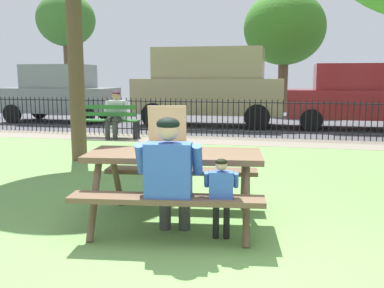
{
  "coord_description": "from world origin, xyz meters",
  "views": [
    {
      "loc": [
        0.38,
        -3.02,
        1.54
      ],
      "look_at": [
        -0.75,
        1.91,
        0.75
      ],
      "focal_mm": 39.94,
      "sensor_mm": 36.0,
      "label": 1
    }
  ],
  "objects_px": {
    "pizza_box_open": "(167,140)",
    "child_at_table": "(221,192)",
    "person_on_park_bench": "(115,112)",
    "far_tree_midleft": "(284,29)",
    "adult_at_table": "(170,174)",
    "far_tree_left": "(66,21)",
    "parked_car_right": "(362,96)",
    "parked_car_left": "(60,93)",
    "picnic_table_foreground": "(175,169)",
    "park_bench_left": "(108,122)",
    "parked_car_center": "(209,85)"
  },
  "relations": [
    {
      "from": "pizza_box_open",
      "to": "adult_at_table",
      "type": "distance_m",
      "value": 0.69
    },
    {
      "from": "person_on_park_bench",
      "to": "parked_car_center",
      "type": "xyz_separation_m",
      "value": [
        1.81,
        3.41,
        0.65
      ]
    },
    {
      "from": "picnic_table_foreground",
      "to": "adult_at_table",
      "type": "relative_size",
      "value": 1.67
    },
    {
      "from": "park_bench_left",
      "to": "parked_car_left",
      "type": "bearing_deg",
      "value": 134.02
    },
    {
      "from": "parked_car_left",
      "to": "far_tree_midleft",
      "type": "relative_size",
      "value": 0.75
    },
    {
      "from": "far_tree_midleft",
      "to": "pizza_box_open",
      "type": "bearing_deg",
      "value": -93.45
    },
    {
      "from": "far_tree_left",
      "to": "pizza_box_open",
      "type": "bearing_deg",
      "value": -57.92
    },
    {
      "from": "person_on_park_bench",
      "to": "parked_car_left",
      "type": "xyz_separation_m",
      "value": [
        -3.53,
        3.41,
        0.35
      ]
    },
    {
      "from": "child_at_table",
      "to": "far_tree_midleft",
      "type": "distance_m",
      "value": 16.1
    },
    {
      "from": "adult_at_table",
      "to": "far_tree_midleft",
      "type": "distance_m",
      "value": 16.12
    },
    {
      "from": "far_tree_left",
      "to": "far_tree_midleft",
      "type": "height_order",
      "value": "far_tree_left"
    },
    {
      "from": "adult_at_table",
      "to": "person_on_park_bench",
      "type": "distance_m",
      "value": 7.26
    },
    {
      "from": "pizza_box_open",
      "to": "far_tree_midleft",
      "type": "relative_size",
      "value": 0.11
    },
    {
      "from": "adult_at_table",
      "to": "person_on_park_bench",
      "type": "bearing_deg",
      "value": 116.98
    },
    {
      "from": "picnic_table_foreground",
      "to": "pizza_box_open",
      "type": "bearing_deg",
      "value": 134.93
    },
    {
      "from": "picnic_table_foreground",
      "to": "parked_car_left",
      "type": "bearing_deg",
      "value": 125.65
    },
    {
      "from": "pizza_box_open",
      "to": "parked_car_right",
      "type": "relative_size",
      "value": 0.13
    },
    {
      "from": "far_tree_left",
      "to": "parked_car_left",
      "type": "bearing_deg",
      "value": -63.81
    },
    {
      "from": "adult_at_table",
      "to": "parked_car_right",
      "type": "height_order",
      "value": "parked_car_right"
    },
    {
      "from": "park_bench_left",
      "to": "parked_car_center",
      "type": "bearing_deg",
      "value": 59.44
    },
    {
      "from": "picnic_table_foreground",
      "to": "parked_car_right",
      "type": "height_order",
      "value": "parked_car_right"
    },
    {
      "from": "child_at_table",
      "to": "person_on_park_bench",
      "type": "distance_m",
      "value": 7.46
    },
    {
      "from": "parked_car_right",
      "to": "far_tree_left",
      "type": "xyz_separation_m",
      "value": [
        -12.88,
        5.95,
        3.26
      ]
    },
    {
      "from": "parked_car_right",
      "to": "far_tree_left",
      "type": "bearing_deg",
      "value": 155.22
    },
    {
      "from": "picnic_table_foreground",
      "to": "parked_car_left",
      "type": "relative_size",
      "value": 0.5
    },
    {
      "from": "adult_at_table",
      "to": "parked_car_center",
      "type": "distance_m",
      "value": 10.01
    },
    {
      "from": "adult_at_table",
      "to": "child_at_table",
      "type": "xyz_separation_m",
      "value": [
        0.48,
        0.03,
        -0.15
      ]
    },
    {
      "from": "picnic_table_foreground",
      "to": "adult_at_table",
      "type": "distance_m",
      "value": 0.51
    },
    {
      "from": "pizza_box_open",
      "to": "parked_car_center",
      "type": "bearing_deg",
      "value": 97.85
    },
    {
      "from": "child_at_table",
      "to": "far_tree_left",
      "type": "bearing_deg",
      "value": 122.92
    },
    {
      "from": "pizza_box_open",
      "to": "person_on_park_bench",
      "type": "height_order",
      "value": "pizza_box_open"
    },
    {
      "from": "person_on_park_bench",
      "to": "child_at_table",
      "type": "bearing_deg",
      "value": -59.63
    },
    {
      "from": "parked_car_left",
      "to": "parked_car_center",
      "type": "xyz_separation_m",
      "value": [
        5.33,
        -0.0,
        0.29
      ]
    },
    {
      "from": "person_on_park_bench",
      "to": "far_tree_left",
      "type": "height_order",
      "value": "far_tree_left"
    },
    {
      "from": "picnic_table_foreground",
      "to": "parked_car_left",
      "type": "distance_m",
      "value": 11.56
    },
    {
      "from": "park_bench_left",
      "to": "parked_car_right",
      "type": "distance_m",
      "value": 7.5
    },
    {
      "from": "adult_at_table",
      "to": "far_tree_midleft",
      "type": "xyz_separation_m",
      "value": [
        0.71,
        15.82,
        2.99
      ]
    },
    {
      "from": "parked_car_right",
      "to": "far_tree_midleft",
      "type": "xyz_separation_m",
      "value": [
        -2.43,
        5.95,
        2.64
      ]
    },
    {
      "from": "parked_car_left",
      "to": "far_tree_left",
      "type": "bearing_deg",
      "value": 116.19
    },
    {
      "from": "pizza_box_open",
      "to": "child_at_table",
      "type": "xyz_separation_m",
      "value": [
        0.69,
        -0.58,
        -0.38
      ]
    },
    {
      "from": "pizza_box_open",
      "to": "adult_at_table",
      "type": "relative_size",
      "value": 0.47
    },
    {
      "from": "parked_car_left",
      "to": "far_tree_midleft",
      "type": "height_order",
      "value": "far_tree_midleft"
    },
    {
      "from": "park_bench_left",
      "to": "far_tree_midleft",
      "type": "relative_size",
      "value": 0.31
    },
    {
      "from": "child_at_table",
      "to": "pizza_box_open",
      "type": "bearing_deg",
      "value": 139.87
    },
    {
      "from": "picnic_table_foreground",
      "to": "far_tree_left",
      "type": "relative_size",
      "value": 0.35
    },
    {
      "from": "adult_at_table",
      "to": "child_at_table",
      "type": "distance_m",
      "value": 0.5
    },
    {
      "from": "far_tree_left",
      "to": "parked_car_center",
      "type": "bearing_deg",
      "value": -35.76
    },
    {
      "from": "person_on_park_bench",
      "to": "far_tree_midleft",
      "type": "xyz_separation_m",
      "value": [
        4.0,
        9.35,
        2.99
      ]
    },
    {
      "from": "pizza_box_open",
      "to": "child_at_table",
      "type": "bearing_deg",
      "value": -40.13
    },
    {
      "from": "pizza_box_open",
      "to": "parked_car_right",
      "type": "xyz_separation_m",
      "value": [
        3.35,
        9.26,
        0.12
      ]
    }
  ]
}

